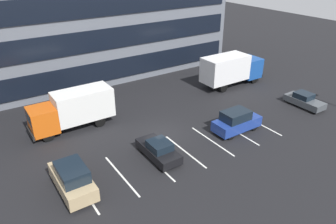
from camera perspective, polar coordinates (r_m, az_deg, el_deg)
ground_plane at (r=28.23m, az=-1.01°, el=-3.82°), size 120.00×120.00×0.00m
office_building at (r=41.25m, az=-15.25°, el=15.85°), size 36.36×10.91×14.40m
lot_markings at (r=25.91m, az=3.01°, el=-6.93°), size 16.94×5.40×0.01m
box_truck_orange at (r=29.48m, az=-16.41°, el=0.61°), size 7.34×2.43×3.40m
box_truck_blue at (r=38.40m, az=11.14°, el=7.55°), size 7.90×2.62×3.66m
sedan_charcoal at (r=35.63m, az=22.92°, el=1.92°), size 1.66×3.96×1.42m
sedan_black at (r=24.78m, az=-1.68°, el=-6.70°), size 1.74×4.15×1.49m
suv_tan at (r=22.39m, az=-16.53°, el=-11.21°), size 1.92×4.53×2.05m
suv_navy at (r=28.80m, az=11.99°, el=-1.62°), size 4.38×1.86×1.98m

